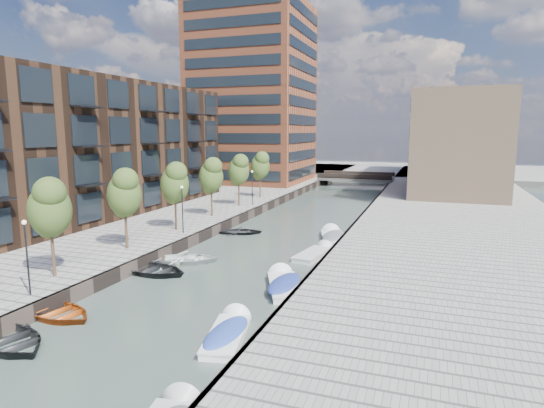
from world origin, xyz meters
The scene contains 30 objects.
water centered at (0.00, 40.00, 0.00)m, with size 300.00×300.00×0.00m, color #38473F.
quay_left centered at (-36.00, 40.00, 0.50)m, with size 60.00×140.00×1.00m, color gray.
quay_right centered at (16.00, 40.00, 0.50)m, with size 20.00×140.00×1.00m, color gray.
quay_wall_left centered at (-6.10, 40.00, 0.50)m, with size 0.25×140.00×1.00m, color #332823.
quay_wall_right centered at (6.10, 40.00, 0.50)m, with size 0.25×140.00×1.00m, color #332823.
far_closure centered at (0.00, 100.00, 0.50)m, with size 80.00×40.00×1.00m, color gray.
apartment_block centered at (-20.00, 30.00, 8.00)m, with size 8.00×38.00×14.00m, color black.
tower centered at (-17.00, 65.00, 16.00)m, with size 18.00×18.00×30.00m, color #9B4C2D.
tan_block_near centered at (16.00, 62.00, 8.00)m, with size 12.00×25.00×14.00m, color #A18063.
tan_block_far centered at (16.00, 88.00, 9.00)m, with size 12.00×20.00×16.00m, color #A18063.
bridge centered at (0.00, 72.00, 1.39)m, with size 13.00×6.00×1.30m.
tree_1 centered at (-8.50, 11.00, 5.31)m, with size 2.50×2.50×5.95m.
tree_2 centered at (-8.50, 18.00, 5.31)m, with size 2.50×2.50×5.95m.
tree_3 centered at (-8.50, 25.00, 5.31)m, with size 2.50×2.50×5.95m.
tree_4 centered at (-8.50, 32.00, 5.31)m, with size 2.50×2.50×5.95m.
tree_5 centered at (-8.50, 39.00, 5.31)m, with size 2.50×2.50×5.95m.
tree_6 centered at (-8.50, 46.00, 5.31)m, with size 2.50×2.50×5.95m.
lamp_0 centered at (-7.20, 8.00, 3.51)m, with size 0.24×0.24×4.12m.
lamp_1 centered at (-7.20, 24.00, 3.51)m, with size 0.24×0.24×4.12m.
lamp_2 centered at (-7.20, 40.00, 3.51)m, with size 0.24×0.24×4.12m.
sloop_0 centered at (-4.95, 4.63, 0.00)m, with size 3.57×5.00×1.04m, color black.
sloop_1 centered at (-4.84, 15.97, 0.00)m, with size 3.65×5.12×1.06m, color black.
sloop_2 centered at (-5.38, 7.98, 0.00)m, with size 3.34×4.68×0.97m, color #A44211.
sloop_3 centered at (-4.09, 19.07, 0.00)m, with size 3.49×4.88×1.01m, color white.
sloop_4 centered at (-4.08, 29.44, 0.00)m, with size 2.90×4.06×0.84m, color black.
motorboat_0 centered at (4.52, 16.31, 0.21)m, with size 3.66×5.41×1.71m.
motorboat_2 centered at (4.58, 24.33, 0.09)m, with size 2.35×4.89×1.56m.
motorboat_3 centered at (4.14, 8.92, 0.19)m, with size 2.58×4.89×1.55m.
motorboat_4 centered at (4.77, 29.83, 0.23)m, with size 3.41×5.88×1.86m.
car centered at (11.33, 57.04, 1.61)m, with size 1.44×3.57×1.22m, color silver.
Camera 1 is at (13.01, -9.73, 9.78)m, focal length 30.00 mm.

